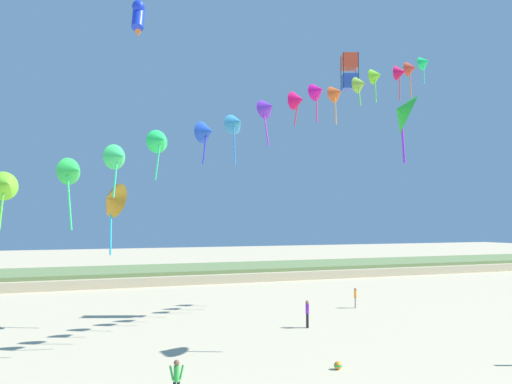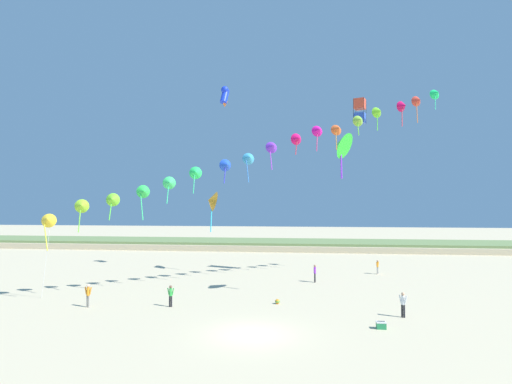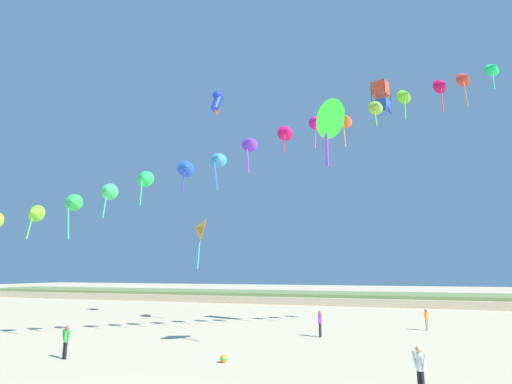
# 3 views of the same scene
# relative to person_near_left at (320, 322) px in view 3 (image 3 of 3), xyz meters

# --- Properties ---
(dune_ridge) EXTENTS (120.00, 12.99, 1.33)m
(dune_ridge) POSITION_rel_person_near_left_xyz_m (-3.96, 30.75, -0.31)
(dune_ridge) COLOR #BFAE8B
(dune_ridge) RESTS_ON ground
(person_near_left) EXTENTS (0.23, 0.59, 1.68)m
(person_near_left) POSITION_rel_person_near_left_xyz_m (0.00, 0.00, 0.00)
(person_near_left) COLOR black
(person_near_left) RESTS_ON ground
(person_mid_center) EXTENTS (0.39, 0.45, 1.51)m
(person_mid_center) POSITION_rel_person_near_left_xyz_m (6.87, 5.50, -0.10)
(person_mid_center) COLOR gray
(person_mid_center) RESTS_ON ground
(person_far_left) EXTENTS (0.50, 0.43, 1.66)m
(person_far_left) POSITION_rel_person_near_left_xyz_m (5.50, -11.56, -0.01)
(person_far_left) COLOR black
(person_far_left) RESTS_ON ground
(person_far_right) EXTENTS (0.55, 0.21, 1.57)m
(person_far_right) POSITION_rel_person_near_left_xyz_m (-10.74, -10.75, -0.07)
(person_far_right) COLOR black
(person_far_right) RESTS_ON ground
(kite_banner_string) EXTENTS (35.62, 16.08, 19.90)m
(kite_banner_string) POSITION_rel_person_near_left_xyz_m (-3.89, -2.86, 11.75)
(kite_banner_string) COLOR yellow
(large_kite_low_lead) EXTENTS (2.41, 2.62, 3.83)m
(large_kite_low_lead) POSITION_rel_person_near_left_xyz_m (1.94, -7.19, 11.27)
(large_kite_low_lead) COLOR #2DE02F
(large_kite_mid_trail) EXTENTS (2.09, 2.55, 4.68)m
(large_kite_mid_trail) POSITION_rel_person_near_left_xyz_m (-11.37, 4.62, 6.98)
(large_kite_mid_trail) COLOR orange
(large_kite_high_solo) EXTENTS (1.41, 1.41, 2.54)m
(large_kite_high_solo) POSITION_rel_person_near_left_xyz_m (4.73, 2.53, 16.19)
(large_kite_high_solo) COLOR blue
(large_kite_outer_drift) EXTENTS (1.15, 1.52, 2.36)m
(large_kite_outer_drift) POSITION_rel_person_near_left_xyz_m (-9.84, 4.49, 18.83)
(large_kite_outer_drift) COLOR #1732DE
(beach_ball) EXTENTS (0.36, 0.36, 0.36)m
(beach_ball) POSITION_rel_person_near_left_xyz_m (-3.03, -8.93, -0.79)
(beach_ball) COLOR orange
(beach_ball) RESTS_ON ground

